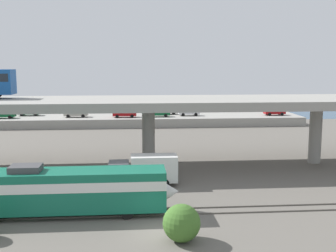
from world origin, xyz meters
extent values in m
plane|color=#605B54|center=(0.00, 0.00, 0.00)|extent=(260.00, 260.00, 0.00)
cube|color=#59544C|center=(0.00, 3.28, 0.06)|extent=(110.00, 0.12, 0.12)
cube|color=#59544C|center=(0.00, 4.72, 0.06)|extent=(110.00, 0.12, 0.12)
cube|color=#14664C|center=(-7.46, 4.00, 2.08)|extent=(16.42, 3.00, 3.20)
cube|color=silver|center=(-7.46, 4.00, 2.66)|extent=(16.42, 3.04, 0.77)
cone|color=silver|center=(0.75, 4.00, 1.76)|extent=(2.24, 2.85, 2.85)
cube|color=black|center=(-0.93, 4.00, 2.98)|extent=(2.24, 2.70, 1.02)
cube|color=#3F3F42|center=(-10.26, 4.00, 3.93)|extent=(2.40, 1.80, 0.50)
cylinder|color=black|center=(-2.33, 5.35, 0.48)|extent=(0.96, 0.18, 0.96)
cylinder|color=black|center=(-2.33, 2.65, 0.48)|extent=(0.96, 0.18, 0.96)
cylinder|color=black|center=(-12.59, 5.35, 0.48)|extent=(0.96, 0.18, 0.96)
cube|color=gray|center=(0.00, 20.00, 7.53)|extent=(96.00, 11.52, 1.01)
cylinder|color=gray|center=(0.00, 20.00, 3.51)|extent=(1.50, 1.50, 7.02)
cylinder|color=gray|center=(20.40, 20.00, 3.51)|extent=(1.50, 1.50, 7.02)
cube|color=black|center=(-15.79, 21.93, 10.33)|extent=(0.08, 2.30, 1.74)
cube|color=#515459|center=(-3.26, 11.96, 1.44)|extent=(2.00, 2.30, 2.00)
cube|color=silver|center=(0.24, 11.96, 1.74)|extent=(4.60, 2.30, 2.60)
cylinder|color=black|center=(-2.97, 10.87, 0.44)|extent=(0.88, 0.28, 0.88)
cylinder|color=black|center=(-2.97, 13.05, 0.44)|extent=(0.88, 0.28, 0.88)
cylinder|color=black|center=(1.25, 10.87, 0.44)|extent=(0.88, 0.28, 0.88)
cylinder|color=black|center=(1.25, 13.05, 0.44)|extent=(0.88, 0.28, 0.88)
cube|color=gray|center=(0.00, 55.00, 0.86)|extent=(63.71, 10.47, 1.71)
cube|color=#9E998C|center=(-12.96, 54.20, 2.38)|extent=(4.61, 1.74, 0.70)
cube|color=#1E232B|center=(-13.19, 54.20, 2.97)|extent=(2.03, 1.53, 0.48)
cylinder|color=black|center=(-11.53, 55.03, 2.03)|extent=(0.64, 0.20, 0.64)
cylinder|color=black|center=(-11.53, 53.38, 2.03)|extent=(0.64, 0.20, 0.64)
cylinder|color=black|center=(-14.39, 55.03, 2.03)|extent=(0.64, 0.20, 0.64)
cylinder|color=black|center=(-14.39, 53.38, 2.03)|extent=(0.64, 0.20, 0.64)
cube|color=maroon|center=(-3.44, 53.14, 2.38)|extent=(4.59, 1.87, 0.70)
cube|color=#1E232B|center=(-3.67, 53.14, 2.97)|extent=(2.02, 1.64, 0.48)
cylinder|color=black|center=(-2.02, 54.02, 2.03)|extent=(0.64, 0.20, 0.64)
cylinder|color=black|center=(-2.02, 52.25, 2.03)|extent=(0.64, 0.20, 0.64)
cylinder|color=black|center=(-4.87, 54.02, 2.03)|extent=(0.64, 0.20, 0.64)
cylinder|color=black|center=(-4.87, 52.25, 2.03)|extent=(0.64, 0.20, 0.64)
cube|color=#0C4C26|center=(3.20, 53.48, 2.38)|extent=(4.51, 1.72, 0.70)
cube|color=#1E232B|center=(3.43, 53.48, 2.97)|extent=(1.98, 1.51, 0.48)
cylinder|color=black|center=(1.80, 52.66, 2.03)|extent=(0.64, 0.20, 0.64)
cylinder|color=black|center=(1.80, 54.29, 2.03)|extent=(0.64, 0.20, 0.64)
cylinder|color=black|center=(4.60, 52.66, 2.03)|extent=(0.64, 0.20, 0.64)
cylinder|color=black|center=(4.60, 54.29, 2.03)|extent=(0.64, 0.20, 0.64)
cube|color=#9E998C|center=(5.27, 57.56, 2.38)|extent=(4.16, 1.89, 0.70)
cube|color=#1E232B|center=(5.06, 57.56, 2.97)|extent=(1.83, 1.66, 0.48)
cylinder|color=black|center=(6.56, 58.46, 2.03)|extent=(0.64, 0.20, 0.64)
cylinder|color=black|center=(6.56, 56.67, 2.03)|extent=(0.64, 0.20, 0.64)
cylinder|color=black|center=(3.98, 58.46, 2.03)|extent=(0.64, 0.20, 0.64)
cylinder|color=black|center=(3.98, 56.67, 2.03)|extent=(0.64, 0.20, 0.64)
cube|color=#0C4C26|center=(-22.69, 57.46, 2.38)|extent=(4.31, 1.78, 0.70)
cube|color=#1E232B|center=(-22.91, 57.46, 2.97)|extent=(1.90, 1.57, 0.48)
cylinder|color=black|center=(-21.35, 58.31, 2.03)|extent=(0.64, 0.20, 0.64)
cylinder|color=black|center=(-21.35, 56.62, 2.03)|extent=(0.64, 0.20, 0.64)
cylinder|color=black|center=(-24.03, 58.31, 2.03)|extent=(0.64, 0.20, 0.64)
cylinder|color=black|center=(-24.03, 56.62, 2.03)|extent=(0.64, 0.20, 0.64)
cube|color=silver|center=(9.47, 54.70, 2.38)|extent=(4.18, 1.70, 0.70)
cube|color=#1E232B|center=(9.26, 54.70, 2.97)|extent=(1.84, 1.50, 0.48)
cylinder|color=black|center=(10.76, 55.51, 2.03)|extent=(0.64, 0.20, 0.64)
cylinder|color=black|center=(10.76, 53.89, 2.03)|extent=(0.64, 0.20, 0.64)
cylinder|color=black|center=(8.17, 55.51, 2.03)|extent=(0.64, 0.20, 0.64)
cylinder|color=black|center=(8.17, 53.89, 2.03)|extent=(0.64, 0.20, 0.64)
cube|color=maroon|center=(26.88, 53.96, 2.38)|extent=(4.15, 1.85, 0.70)
cube|color=#1E232B|center=(27.08, 53.96, 2.97)|extent=(1.83, 1.63, 0.48)
cylinder|color=black|center=(25.59, 53.08, 2.03)|extent=(0.64, 0.20, 0.64)
cylinder|color=black|center=(25.59, 54.84, 2.03)|extent=(0.64, 0.20, 0.64)
cylinder|color=black|center=(28.16, 53.08, 2.03)|extent=(0.64, 0.20, 0.64)
cylinder|color=black|center=(28.16, 54.84, 2.03)|extent=(0.64, 0.20, 0.64)
cube|color=#0C4C26|center=(-26.49, 53.49, 2.38)|extent=(4.20, 1.78, 0.70)
cube|color=#1E232B|center=(-26.70, 53.49, 2.97)|extent=(1.85, 1.57, 0.48)
cylinder|color=black|center=(-25.19, 54.33, 2.03)|extent=(0.64, 0.20, 0.64)
cylinder|color=black|center=(-25.19, 52.64, 2.03)|extent=(0.64, 0.20, 0.64)
cube|color=navy|center=(0.00, 78.00, 0.00)|extent=(140.00, 36.00, 0.01)
sphere|color=#3E6A27|center=(1.43, -1.76, 1.31)|extent=(2.61, 2.61, 2.61)
camera|label=1|loc=(-1.78, -29.05, 12.06)|focal=45.05mm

